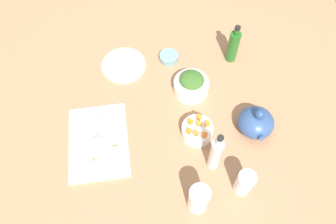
# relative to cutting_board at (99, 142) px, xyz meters

# --- Properties ---
(tabletop) EXTENTS (1.90, 1.90, 0.03)m
(tabletop) POSITION_rel_cutting_board_xyz_m (-0.09, 0.29, -0.02)
(tabletop) COLOR #A67452
(tabletop) RESTS_ON ground
(cutting_board) EXTENTS (0.35, 0.26, 0.01)m
(cutting_board) POSITION_rel_cutting_board_xyz_m (0.00, 0.00, 0.00)
(cutting_board) COLOR silver
(cutting_board) RESTS_ON tabletop
(plate_tofu) EXTENTS (0.21, 0.21, 0.01)m
(plate_tofu) POSITION_rel_cutting_board_xyz_m (-0.39, 0.10, 0.00)
(plate_tofu) COLOR white
(plate_tofu) RESTS_ON tabletop
(bowl_greens) EXTENTS (0.15, 0.15, 0.06)m
(bowl_greens) POSITION_rel_cutting_board_xyz_m (-0.23, 0.40, 0.03)
(bowl_greens) COLOR white
(bowl_greens) RESTS_ON tabletop
(bowl_carrots) EXTENTS (0.13, 0.13, 0.06)m
(bowl_carrots) POSITION_rel_cutting_board_xyz_m (-0.01, 0.40, 0.02)
(bowl_carrots) COLOR white
(bowl_carrots) RESTS_ON tabletop
(bowl_small_side) EXTENTS (0.09, 0.09, 0.03)m
(bowl_small_side) POSITION_rel_cutting_board_xyz_m (-0.41, 0.32, 0.01)
(bowl_small_side) COLOR gray
(bowl_small_side) RESTS_ON tabletop
(teapot) EXTENTS (0.16, 0.15, 0.14)m
(teapot) POSITION_rel_cutting_board_xyz_m (-0.02, 0.64, 0.05)
(teapot) COLOR #2F4B7D
(teapot) RESTS_ON tabletop
(bottle_0) EXTENTS (0.05, 0.05, 0.24)m
(bottle_0) POSITION_rel_cutting_board_xyz_m (0.13, 0.45, 0.09)
(bottle_0) COLOR silver
(bottle_0) RESTS_ON tabletop
(bottle_1) EXTENTS (0.05, 0.05, 0.20)m
(bottle_1) POSITION_rel_cutting_board_xyz_m (-0.40, 0.61, 0.08)
(bottle_1) COLOR #226020
(bottle_1) RESTS_ON tabletop
(drinking_glass_0) EXTENTS (0.07, 0.07, 0.14)m
(drinking_glass_0) POSITION_rel_cutting_board_xyz_m (0.28, 0.37, 0.06)
(drinking_glass_0) COLOR white
(drinking_glass_0) RESTS_ON tabletop
(drinking_glass_1) EXTENTS (0.07, 0.07, 0.12)m
(drinking_glass_1) POSITION_rel_cutting_board_xyz_m (0.23, 0.55, 0.05)
(drinking_glass_1) COLOR white
(drinking_glass_1) RESTS_ON tabletop
(carrot_cube_0) EXTENTS (0.02, 0.02, 0.02)m
(carrot_cube_0) POSITION_rel_cutting_board_xyz_m (-0.02, 0.41, 0.06)
(carrot_cube_0) COLOR orange
(carrot_cube_0) RESTS_ON bowl_carrots
(carrot_cube_1) EXTENTS (0.02, 0.02, 0.02)m
(carrot_cube_1) POSITION_rel_cutting_board_xyz_m (-0.02, 0.44, 0.06)
(carrot_cube_1) COLOR orange
(carrot_cube_1) RESTS_ON bowl_carrots
(carrot_cube_2) EXTENTS (0.03, 0.03, 0.02)m
(carrot_cube_2) POSITION_rel_cutting_board_xyz_m (0.02, 0.39, 0.06)
(carrot_cube_2) COLOR orange
(carrot_cube_2) RESTS_ON bowl_carrots
(carrot_cube_3) EXTENTS (0.02, 0.02, 0.02)m
(carrot_cube_3) POSITION_rel_cutting_board_xyz_m (-0.05, 0.41, 0.06)
(carrot_cube_3) COLOR orange
(carrot_cube_3) RESTS_ON bowl_carrots
(carrot_cube_4) EXTENTS (0.02, 0.02, 0.02)m
(carrot_cube_4) POSITION_rel_cutting_board_xyz_m (0.01, 0.37, 0.06)
(carrot_cube_4) COLOR orange
(carrot_cube_4) RESTS_ON bowl_carrots
(carrot_cube_5) EXTENTS (0.03, 0.03, 0.02)m
(carrot_cube_5) POSITION_rel_cutting_board_xyz_m (-0.03, 0.38, 0.06)
(carrot_cube_5) COLOR orange
(carrot_cube_5) RESTS_ON bowl_carrots
(carrot_cube_6) EXTENTS (0.02, 0.02, 0.02)m
(carrot_cube_6) POSITION_rel_cutting_board_xyz_m (0.03, 0.43, 0.06)
(carrot_cube_6) COLOR orange
(carrot_cube_6) RESTS_ON bowl_carrots
(chopped_greens_mound) EXTENTS (0.15, 0.15, 0.04)m
(chopped_greens_mound) POSITION_rel_cutting_board_xyz_m (-0.23, 0.40, 0.08)
(chopped_greens_mound) COLOR #376124
(chopped_greens_mound) RESTS_ON bowl_greens
(tofu_cube_0) EXTENTS (0.02, 0.02, 0.02)m
(tofu_cube_0) POSITION_rel_cutting_board_xyz_m (-0.38, 0.06, 0.02)
(tofu_cube_0) COLOR white
(tofu_cube_0) RESTS_ON plate_tofu
(tofu_cube_1) EXTENTS (0.02, 0.02, 0.02)m
(tofu_cube_1) POSITION_rel_cutting_board_xyz_m (-0.39, 0.10, 0.02)
(tofu_cube_1) COLOR white
(tofu_cube_1) RESTS_ON plate_tofu
(tofu_cube_2) EXTENTS (0.03, 0.03, 0.02)m
(tofu_cube_2) POSITION_rel_cutting_board_xyz_m (-0.40, 0.14, 0.02)
(tofu_cube_2) COLOR white
(tofu_cube_2) RESTS_ON plate_tofu
(tofu_cube_3) EXTENTS (0.03, 0.03, 0.02)m
(tofu_cube_3) POSITION_rel_cutting_board_xyz_m (-0.43, 0.09, 0.02)
(tofu_cube_3) COLOR #F6EECD
(tofu_cube_3) RESTS_ON plate_tofu
(tofu_cube_4) EXTENTS (0.03, 0.03, 0.02)m
(tofu_cube_4) POSITION_rel_cutting_board_xyz_m (-0.35, 0.08, 0.02)
(tofu_cube_4) COLOR #F2DECD
(tofu_cube_4) RESTS_ON plate_tofu
(dumpling_0) EXTENTS (0.06, 0.06, 0.03)m
(dumpling_0) POSITION_rel_cutting_board_xyz_m (-0.08, 0.01, 0.02)
(dumpling_0) COLOR beige
(dumpling_0) RESTS_ON cutting_board
(dumpling_1) EXTENTS (0.05, 0.05, 0.03)m
(dumpling_1) POSITION_rel_cutting_board_xyz_m (0.10, -0.01, 0.02)
(dumpling_1) COLOR beige
(dumpling_1) RESTS_ON cutting_board
(dumpling_2) EXTENTS (0.08, 0.08, 0.03)m
(dumpling_2) POSITION_rel_cutting_board_xyz_m (0.05, 0.07, 0.02)
(dumpling_2) COLOR beige
(dumpling_2) RESTS_ON cutting_board
(dumpling_3) EXTENTS (0.05, 0.06, 0.03)m
(dumpling_3) POSITION_rel_cutting_board_xyz_m (-0.00, -0.00, 0.02)
(dumpling_3) COLOR beige
(dumpling_3) RESTS_ON cutting_board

